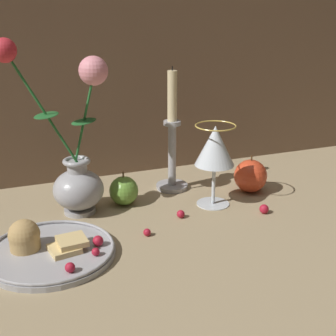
% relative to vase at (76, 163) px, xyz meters
% --- Properties ---
extents(ground_plane, '(2.40, 2.40, 0.00)m').
position_rel_vase_xyz_m(ground_plane, '(0.14, -0.08, -0.11)').
color(ground_plane, '#9E8966').
rests_on(ground_plane, ground).
extents(vase, '(0.22, 0.11, 0.37)m').
position_rel_vase_xyz_m(vase, '(0.00, 0.00, 0.00)').
color(vase, '#A3A3A8').
rests_on(vase, ground_plane).
extents(plate_with_pastries, '(0.23, 0.23, 0.07)m').
position_rel_vase_xyz_m(plate_with_pastries, '(-0.09, -0.16, -0.10)').
color(plate_with_pastries, '#A3A3A8').
rests_on(plate_with_pastries, ground_plane).
extents(wine_glass, '(0.09, 0.09, 0.18)m').
position_rel_vase_xyz_m(wine_glass, '(0.29, -0.06, 0.02)').
color(wine_glass, silver).
rests_on(wine_glass, ground_plane).
extents(candlestick, '(0.08, 0.08, 0.29)m').
position_rel_vase_xyz_m(candlestick, '(0.24, 0.06, -0.00)').
color(candlestick, '#A3A3A8').
rests_on(candlestick, ground_plane).
extents(apple_beside_vase, '(0.06, 0.06, 0.08)m').
position_rel_vase_xyz_m(apple_beside_vase, '(0.10, 0.01, -0.08)').
color(apple_beside_vase, '#669938').
rests_on(apple_beside_vase, ground_plane).
extents(apple_near_glass, '(0.08, 0.08, 0.09)m').
position_rel_vase_xyz_m(apple_near_glass, '(0.40, -0.03, -0.07)').
color(apple_near_glass, '#D14223').
rests_on(apple_near_glass, ground_plane).
extents(berry_near_plate, '(0.02, 0.02, 0.02)m').
position_rel_vase_xyz_m(berry_near_plate, '(0.37, -0.15, -0.10)').
color(berry_near_plate, '#AD192D').
rests_on(berry_near_plate, ground_plane).
extents(berry_front_center, '(0.02, 0.02, 0.02)m').
position_rel_vase_xyz_m(berry_front_center, '(0.19, -0.10, -0.10)').
color(berry_front_center, '#AD192D').
rests_on(berry_front_center, ground_plane).
extents(berry_by_glass_stem, '(0.01, 0.01, 0.01)m').
position_rel_vase_xyz_m(berry_by_glass_stem, '(0.10, -0.15, -0.10)').
color(berry_by_glass_stem, '#AD192D').
rests_on(berry_by_glass_stem, ground_plane).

